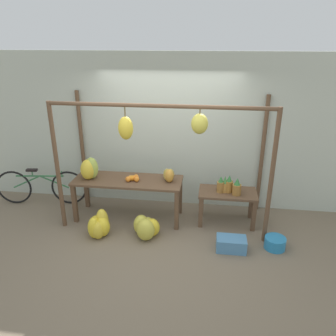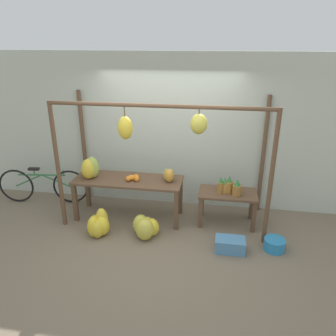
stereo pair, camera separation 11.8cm
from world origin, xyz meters
TOP-DOWN VIEW (x-y plane):
  - ground_plane at (0.00, 0.00)m, footprint 20.00×20.00m
  - shop_wall_back at (0.00, 1.35)m, footprint 8.00×0.08m
  - stall_awning at (0.01, 0.46)m, footprint 3.40×1.20m
  - display_table_main at (-0.63, 0.63)m, footprint 1.86×0.66m
  - display_table_side at (1.08, 0.69)m, footprint 0.97×0.53m
  - banana_pile_on_table at (-1.28, 0.59)m, footprint 0.35×0.37m
  - orange_pile at (-0.53, 0.60)m, footprint 0.24×0.23m
  - pineapple_cluster at (1.09, 0.66)m, footprint 0.40×0.23m
  - banana_pile_ground_left at (-0.97, -0.00)m, footprint 0.47×0.44m
  - banana_pile_ground_right at (-0.21, 0.07)m, footprint 0.51×0.49m
  - fruit_crate_white at (1.13, -0.12)m, footprint 0.45×0.27m
  - blue_bucket at (1.80, 0.02)m, footprint 0.32×0.32m
  - parked_bicycle at (-2.42, 0.91)m, footprint 1.72×0.25m
  - papaya_pile at (0.08, 0.66)m, footprint 0.24×0.26m

SIDE VIEW (x-z plane):
  - ground_plane at x=0.00m, z-range 0.00..0.00m
  - blue_bucket at x=1.80m, z-range 0.00..0.18m
  - fruit_crate_white at x=1.13m, z-range 0.00..0.21m
  - banana_pile_ground_right at x=-0.21m, z-range -0.02..0.35m
  - banana_pile_ground_left at x=-0.97m, z-range -0.04..0.39m
  - parked_bicycle at x=-2.42m, z-range 0.00..0.71m
  - display_table_side at x=1.08m, z-range 0.17..0.76m
  - display_table_main at x=-0.63m, z-range 0.27..1.00m
  - pineapple_cluster at x=1.09m, z-range 0.56..0.86m
  - orange_pile at x=-0.53m, z-range 0.73..0.83m
  - papaya_pile at x=0.08m, z-range 0.73..0.96m
  - banana_pile_on_table at x=-1.28m, z-range 0.71..1.10m
  - shop_wall_back at x=0.00m, z-range 0.00..2.80m
  - stall_awning at x=0.01m, z-range 0.42..2.55m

